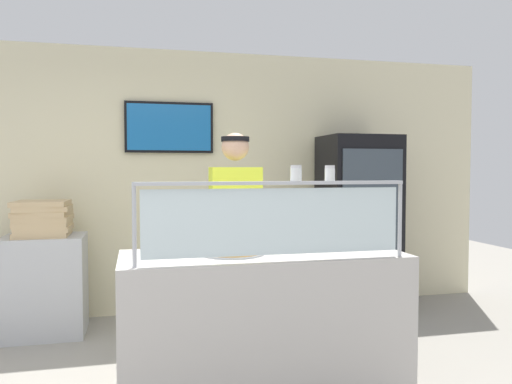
{
  "coord_description": "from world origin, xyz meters",
  "views": [
    {
      "loc": [
        0.11,
        -2.72,
        1.49
      ],
      "look_at": [
        0.86,
        0.39,
        1.34
      ],
      "focal_mm": 35.24,
      "sensor_mm": 36.0,
      "label": 1
    }
  ],
  "objects": [
    {
      "name": "worker_figure",
      "position": [
        0.85,
        1.01,
        1.01
      ],
      "size": [
        0.41,
        0.5,
        1.76
      ],
      "color": "#23232D",
      "rests_on": "ground"
    },
    {
      "name": "pepper_flake_shaker",
      "position": [
        1.23,
        0.06,
        1.46
      ],
      "size": [
        0.06,
        0.06,
        0.09
      ],
      "color": "white",
      "rests_on": "sneeze_guard"
    },
    {
      "name": "drink_fridge",
      "position": [
        2.36,
        2.09,
        0.92
      ],
      "size": [
        0.73,
        0.65,
        1.83
      ],
      "color": "black",
      "rests_on": "ground"
    },
    {
      "name": "shop_rear_unit",
      "position": [
        0.89,
        2.53,
        1.36
      ],
      "size": [
        6.19,
        0.13,
        2.7
      ],
      "color": "beige",
      "rests_on": "ground"
    },
    {
      "name": "pizza_box_stack",
      "position": [
        -0.69,
        2.04,
        1.05
      ],
      "size": [
        0.48,
        0.47,
        0.31
      ],
      "color": "tan",
      "rests_on": "prep_shelf"
    },
    {
      "name": "sneeze_guard",
      "position": [
        0.89,
        0.06,
        1.24
      ],
      "size": [
        1.61,
        0.06,
        0.47
      ],
      "color": "#B2B5BC",
      "rests_on": "serving_counter"
    },
    {
      "name": "prep_shelf",
      "position": [
        -0.69,
        2.04,
        0.45
      ],
      "size": [
        0.7,
        0.55,
        0.89
      ],
      "primitive_type": "cube",
      "color": "#B7BABF",
      "rests_on": "ground"
    },
    {
      "name": "parmesan_shaker",
      "position": [
        1.02,
        0.06,
        1.46
      ],
      "size": [
        0.07,
        0.07,
        0.09
      ],
      "color": "white",
      "rests_on": "sneeze_guard"
    },
    {
      "name": "ground_plane",
      "position": [
        0.89,
        1.0,
        0.0
      ],
      "size": [
        12.0,
        12.0,
        0.0
      ],
      "primitive_type": "plane",
      "color": "gray",
      "rests_on": "ground"
    },
    {
      "name": "pizza_tray",
      "position": [
        0.7,
        0.36,
        0.97
      ],
      "size": [
        0.41,
        0.41,
        0.04
      ],
      "color": "#9EA0A8",
      "rests_on": "serving_counter"
    },
    {
      "name": "pizza_server",
      "position": [
        0.72,
        0.34,
        0.99
      ],
      "size": [
        0.14,
        0.29,
        0.01
      ],
      "primitive_type": "cube",
      "rotation": [
        0.0,
        0.0,
        -0.25
      ],
      "color": "#ADAFB7",
      "rests_on": "pizza_tray"
    },
    {
      "name": "serving_counter",
      "position": [
        0.89,
        0.35,
        0.47
      ],
      "size": [
        1.79,
        0.71,
        0.95
      ],
      "primitive_type": "cube",
      "color": "#BCB7B2",
      "rests_on": "ground"
    }
  ]
}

